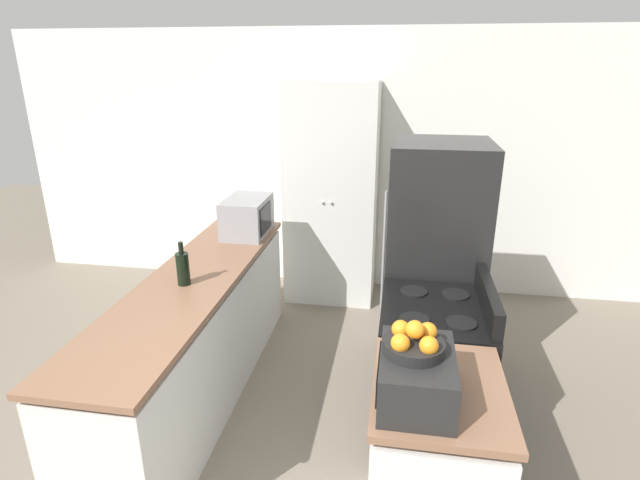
{
  "coord_description": "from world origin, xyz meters",
  "views": [
    {
      "loc": [
        0.57,
        -1.47,
        2.29
      ],
      "look_at": [
        0.0,
        1.93,
        1.05
      ],
      "focal_mm": 28.0,
      "sensor_mm": 36.0,
      "label": 1
    }
  ],
  "objects_px": {
    "refrigerator": "(433,263)",
    "wine_bottle": "(183,268)",
    "microwave": "(247,216)",
    "stove": "(430,372)",
    "toaster_oven": "(416,377)",
    "pantry_cabinet": "(332,195)",
    "fruit_bowl": "(414,342)"
  },
  "relations": [
    {
      "from": "pantry_cabinet",
      "to": "microwave",
      "type": "xyz_separation_m",
      "value": [
        -0.59,
        -0.85,
        0.01
      ]
    },
    {
      "from": "microwave",
      "to": "toaster_oven",
      "type": "distance_m",
      "value": 2.4
    },
    {
      "from": "toaster_oven",
      "to": "microwave",
      "type": "bearing_deg",
      "value": 124.51
    },
    {
      "from": "stove",
      "to": "microwave",
      "type": "distance_m",
      "value": 1.95
    },
    {
      "from": "refrigerator",
      "to": "wine_bottle",
      "type": "height_order",
      "value": "refrigerator"
    },
    {
      "from": "microwave",
      "to": "stove",
      "type": "bearing_deg",
      "value": -36.31
    },
    {
      "from": "pantry_cabinet",
      "to": "fruit_bowl",
      "type": "distance_m",
      "value": 2.91
    },
    {
      "from": "fruit_bowl",
      "to": "pantry_cabinet",
      "type": "bearing_deg",
      "value": 105.02
    },
    {
      "from": "fruit_bowl",
      "to": "refrigerator",
      "type": "bearing_deg",
      "value": 83.86
    },
    {
      "from": "refrigerator",
      "to": "microwave",
      "type": "height_order",
      "value": "refrigerator"
    },
    {
      "from": "pantry_cabinet",
      "to": "stove",
      "type": "xyz_separation_m",
      "value": [
        0.91,
        -1.95,
        -0.6
      ]
    },
    {
      "from": "stove",
      "to": "toaster_oven",
      "type": "relative_size",
      "value": 2.4
    },
    {
      "from": "stove",
      "to": "wine_bottle",
      "type": "bearing_deg",
      "value": 177.81
    },
    {
      "from": "microwave",
      "to": "fruit_bowl",
      "type": "distance_m",
      "value": 2.37
    },
    {
      "from": "pantry_cabinet",
      "to": "stove",
      "type": "bearing_deg",
      "value": -65.04
    },
    {
      "from": "pantry_cabinet",
      "to": "toaster_oven",
      "type": "xyz_separation_m",
      "value": [
        0.77,
        -2.83,
        -0.04
      ]
    },
    {
      "from": "microwave",
      "to": "wine_bottle",
      "type": "distance_m",
      "value": 1.04
    },
    {
      "from": "microwave",
      "to": "wine_bottle",
      "type": "relative_size",
      "value": 1.71
    },
    {
      "from": "refrigerator",
      "to": "fruit_bowl",
      "type": "height_order",
      "value": "refrigerator"
    },
    {
      "from": "stove",
      "to": "refrigerator",
      "type": "relative_size",
      "value": 0.61
    },
    {
      "from": "microwave",
      "to": "refrigerator",
      "type": "bearing_deg",
      "value": -12.33
    },
    {
      "from": "pantry_cabinet",
      "to": "wine_bottle",
      "type": "distance_m",
      "value": 2.01
    },
    {
      "from": "refrigerator",
      "to": "wine_bottle",
      "type": "xyz_separation_m",
      "value": [
        -1.63,
        -0.71,
        0.14
      ]
    },
    {
      "from": "pantry_cabinet",
      "to": "wine_bottle",
      "type": "relative_size",
      "value": 7.29
    },
    {
      "from": "pantry_cabinet",
      "to": "wine_bottle",
      "type": "height_order",
      "value": "pantry_cabinet"
    },
    {
      "from": "wine_bottle",
      "to": "fruit_bowl",
      "type": "bearing_deg",
      "value": -32.37
    },
    {
      "from": "microwave",
      "to": "pantry_cabinet",
      "type": "bearing_deg",
      "value": 55.51
    },
    {
      "from": "stove",
      "to": "fruit_bowl",
      "type": "bearing_deg",
      "value": -100.17
    },
    {
      "from": "toaster_oven",
      "to": "refrigerator",
      "type": "bearing_deg",
      "value": 84.56
    },
    {
      "from": "pantry_cabinet",
      "to": "microwave",
      "type": "height_order",
      "value": "pantry_cabinet"
    },
    {
      "from": "pantry_cabinet",
      "to": "stove",
      "type": "height_order",
      "value": "pantry_cabinet"
    },
    {
      "from": "pantry_cabinet",
      "to": "toaster_oven",
      "type": "distance_m",
      "value": 2.93
    }
  ]
}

